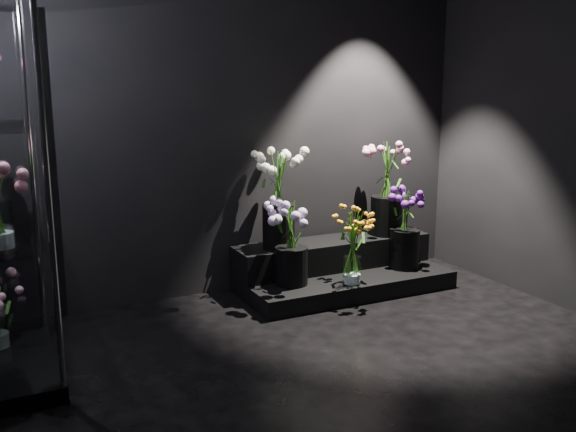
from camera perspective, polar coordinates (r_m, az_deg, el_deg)
floor at (r=3.49m, az=7.62°, el=-15.84°), size 4.00×4.00×0.00m
wall_back at (r=4.87m, az=-5.21°, el=9.37°), size 4.00×0.00×4.00m
display_riser at (r=5.13m, az=4.55°, el=-4.66°), size 1.64×0.73×0.36m
bouquet_orange_bells at (r=4.74m, az=5.77°, el=-2.71°), size 0.33×0.33×0.56m
bouquet_lilac at (r=4.69m, az=0.32°, el=-1.86°), size 0.50×0.50×0.62m
bouquet_purple at (r=5.18m, az=10.37°, el=-0.72°), size 0.42×0.42×0.65m
bouquet_cream_roses at (r=4.82m, az=-0.84°, el=2.19°), size 0.54×0.54×0.73m
bouquet_pink_roses at (r=5.30m, az=8.84°, el=2.85°), size 0.44×0.44×0.75m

